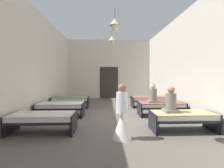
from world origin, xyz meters
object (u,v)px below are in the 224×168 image
(patient_seated_primary, at_px, (171,102))
(patient_seated_secondary, at_px, (153,95))
(bed_right_row_2, at_px, (149,99))
(nurse_near_aisle, at_px, (122,119))
(bed_left_row_0, at_px, (43,118))
(bed_right_row_0, at_px, (183,117))
(bed_left_row_1, at_px, (61,106))
(bed_left_row_2, at_px, (71,99))
(bed_right_row_1, at_px, (161,105))

(patient_seated_primary, xyz_separation_m, patient_seated_secondary, (0.00, 1.85, 0.00))
(bed_right_row_2, bearing_deg, nurse_near_aisle, -113.78)
(bed_left_row_0, relative_size, patient_seated_secondary, 2.38)
(bed_right_row_0, distance_m, nurse_near_aisle, 1.99)
(bed_left_row_1, bearing_deg, patient_seated_secondary, 0.07)
(bed_left_row_0, xyz_separation_m, nurse_near_aisle, (2.30, -0.55, 0.09))
(bed_right_row_2, height_order, patient_seated_secondary, patient_seated_secondary)
(bed_left_row_1, height_order, patient_seated_primary, patient_seated_primary)
(bed_left_row_2, relative_size, bed_right_row_2, 1.00)
(bed_right_row_2, height_order, nurse_near_aisle, nurse_near_aisle)
(bed_right_row_1, bearing_deg, nurse_near_aisle, -128.06)
(bed_left_row_1, distance_m, bed_right_row_2, 4.62)
(bed_right_row_2, bearing_deg, patient_seated_secondary, -100.46)
(bed_right_row_2, xyz_separation_m, nurse_near_aisle, (-1.92, -4.35, 0.09))
(bed_right_row_1, relative_size, bed_right_row_2, 1.00)
(bed_left_row_0, xyz_separation_m, bed_right_row_1, (4.22, 1.90, 0.00))
(bed_right_row_1, relative_size, patient_seated_primary, 2.38)
(bed_left_row_0, height_order, bed_left_row_1, same)
(bed_left_row_1, bearing_deg, bed_left_row_0, -90.00)
(bed_right_row_0, bearing_deg, bed_right_row_2, 90.00)
(patient_seated_primary, bearing_deg, nurse_near_aisle, -159.10)
(bed_right_row_0, distance_m, bed_right_row_1, 1.90)
(bed_left_row_2, height_order, nurse_near_aisle, nurse_near_aisle)
(bed_left_row_0, bearing_deg, bed_right_row_1, 24.26)
(bed_right_row_1, height_order, bed_left_row_2, same)
(bed_left_row_1, bearing_deg, nurse_near_aisle, -46.78)
(bed_left_row_1, bearing_deg, bed_right_row_1, 0.00)
(bed_right_row_1, bearing_deg, bed_right_row_0, -90.00)
(bed_right_row_0, bearing_deg, bed_left_row_0, 180.00)
(bed_right_row_1, distance_m, bed_right_row_2, 1.90)
(bed_right_row_1, height_order, bed_right_row_2, same)
(bed_left_row_1, height_order, nurse_near_aisle, nurse_near_aisle)
(bed_left_row_0, distance_m, patient_seated_secondary, 4.33)
(bed_right_row_0, xyz_separation_m, patient_seated_primary, (-0.35, 0.05, 0.43))
(bed_left_row_1, xyz_separation_m, bed_right_row_2, (4.22, 1.90, 0.00))
(bed_left_row_2, relative_size, nurse_near_aisle, 1.28)
(bed_left_row_2, relative_size, patient_seated_secondary, 2.38)
(bed_left_row_1, relative_size, bed_right_row_2, 1.00)
(patient_seated_secondary, bearing_deg, bed_right_row_1, -0.82)
(patient_seated_secondary, bearing_deg, bed_left_row_1, -179.93)
(patient_seated_primary, bearing_deg, bed_right_row_2, 84.67)
(bed_left_row_0, bearing_deg, patient_seated_primary, 0.75)
(nurse_near_aisle, xyz_separation_m, patient_seated_primary, (1.57, 0.60, 0.34))
(bed_right_row_2, relative_size, nurse_near_aisle, 1.28)
(bed_left_row_0, xyz_separation_m, bed_left_row_1, (0.00, 1.90, 0.00))
(patient_seated_primary, bearing_deg, patient_seated_secondary, 90.00)
(patient_seated_primary, distance_m, patient_seated_secondary, 1.85)
(bed_left_row_1, height_order, bed_right_row_1, same)
(bed_right_row_1, relative_size, patient_seated_secondary, 2.38)
(patient_seated_secondary, bearing_deg, bed_right_row_2, 79.54)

